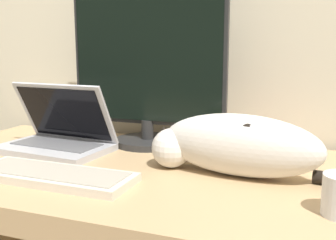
# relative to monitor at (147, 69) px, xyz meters

# --- Properties ---
(desk) EXTENTS (1.30, 0.71, 0.74)m
(desk) POSITION_rel_monitor_xyz_m (0.03, -0.23, -0.41)
(desk) COLOR tan
(desk) RESTS_ON ground_plane
(monitor) EXTENTS (0.52, 0.21, 0.50)m
(monitor) POSITION_rel_monitor_xyz_m (0.00, 0.00, 0.00)
(monitor) COLOR #282828
(monitor) RESTS_ON desk
(laptop) EXTENTS (0.35, 0.24, 0.21)m
(laptop) POSITION_rel_monitor_xyz_m (-0.23, -0.17, -0.21)
(laptop) COLOR #B7B7BC
(laptop) RESTS_ON desk
(external_keyboard) EXTENTS (0.41, 0.15, 0.02)m
(external_keyboard) POSITION_rel_monitor_xyz_m (-0.08, -0.41, -0.24)
(external_keyboard) COLOR beige
(external_keyboard) RESTS_ON desk
(cat) EXTENTS (0.59, 0.19, 0.15)m
(cat) POSITION_rel_monitor_xyz_m (0.33, -0.22, -0.17)
(cat) COLOR silver
(cat) RESTS_ON desk
(small_toy) EXTENTS (0.07, 0.07, 0.07)m
(small_toy) POSITION_rel_monitor_xyz_m (0.37, -0.01, -0.21)
(small_toy) COLOR red
(small_toy) RESTS_ON desk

